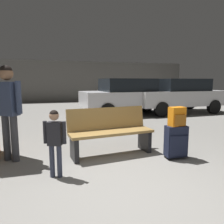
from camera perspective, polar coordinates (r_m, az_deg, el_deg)
ground_plane at (r=6.54m, az=-7.83°, el=-4.63°), size 18.00×18.00×0.10m
garage_back_wall at (r=15.20m, az=-12.66°, el=8.01°), size 18.00×0.12×2.80m
bench at (r=4.09m, az=-0.47°, el=-5.24°), size 1.65×0.71×0.89m
suitcase at (r=4.04m, az=16.82°, el=-7.54°), size 0.39×0.25×0.60m
backpack_bright at (r=3.94m, az=17.10°, el=-1.23°), size 0.30×0.22×0.34m
child at (r=3.17m, az=-15.12°, el=-6.33°), size 0.32×0.24×0.99m
adult at (r=4.04m, az=-26.11°, el=2.16°), size 0.48×0.38×1.66m
parked_car_near at (r=9.03m, az=4.74°, el=4.43°), size 4.22×2.04×1.51m
parked_car_side at (r=9.99m, az=17.41°, el=4.44°), size 4.18×1.95×1.51m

